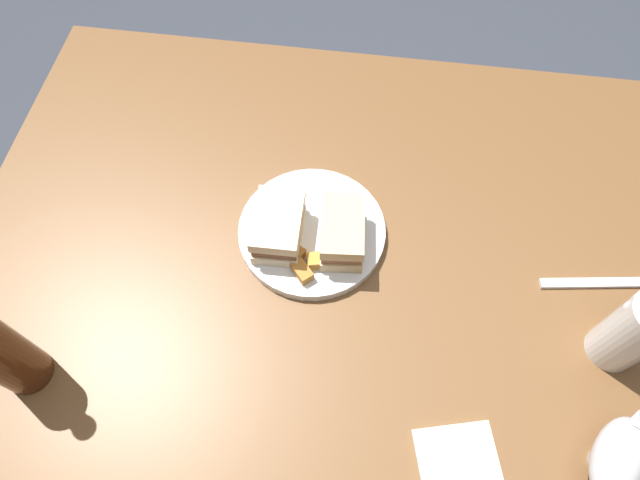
{
  "coord_description": "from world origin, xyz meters",
  "views": [
    {
      "loc": [
        0.04,
        -0.4,
        1.57
      ],
      "look_at": [
        -0.02,
        0.03,
        0.79
      ],
      "focal_mm": 31.06,
      "sensor_mm": 36.0,
      "label": 1
    }
  ],
  "objects_px": {
    "napkin": "(457,459)",
    "gravy_boat": "(619,458)",
    "plate": "(312,231)",
    "sandwich_half_left": "(278,227)",
    "sandwich_half_right": "(342,233)",
    "fork": "(596,283)",
    "pint_glass": "(630,335)"
  },
  "relations": [
    {
      "from": "napkin",
      "to": "gravy_boat",
      "type": "bearing_deg",
      "value": 6.95
    },
    {
      "from": "plate",
      "to": "gravy_boat",
      "type": "bearing_deg",
      "value": -33.89
    },
    {
      "from": "sandwich_half_left",
      "to": "napkin",
      "type": "bearing_deg",
      "value": -45.52
    },
    {
      "from": "sandwich_half_left",
      "to": "plate",
      "type": "bearing_deg",
      "value": 22.86
    },
    {
      "from": "sandwich_half_right",
      "to": "gravy_boat",
      "type": "relative_size",
      "value": 0.85
    },
    {
      "from": "fork",
      "to": "pint_glass",
      "type": "bearing_deg",
      "value": 86.53
    },
    {
      "from": "pint_glass",
      "to": "sandwich_half_right",
      "type": "bearing_deg",
      "value": 164.41
    },
    {
      "from": "plate",
      "to": "pint_glass",
      "type": "distance_m",
      "value": 0.5
    },
    {
      "from": "pint_glass",
      "to": "plate",
      "type": "bearing_deg",
      "value": 163.94
    },
    {
      "from": "sandwich_half_right",
      "to": "fork",
      "type": "relative_size",
      "value": 0.65
    },
    {
      "from": "fork",
      "to": "napkin",
      "type": "bearing_deg",
      "value": 45.46
    },
    {
      "from": "sandwich_half_left",
      "to": "pint_glass",
      "type": "xyz_separation_m",
      "value": [
        0.52,
        -0.12,
        0.02
      ]
    },
    {
      "from": "sandwich_half_right",
      "to": "plate",
      "type": "bearing_deg",
      "value": 160.23
    },
    {
      "from": "plate",
      "to": "pint_glass",
      "type": "xyz_separation_m",
      "value": [
        0.47,
        -0.14,
        0.06
      ]
    },
    {
      "from": "sandwich_half_right",
      "to": "gravy_boat",
      "type": "height_order",
      "value": "sandwich_half_right"
    },
    {
      "from": "sandwich_half_left",
      "to": "gravy_boat",
      "type": "bearing_deg",
      "value": -29.28
    },
    {
      "from": "plate",
      "to": "fork",
      "type": "bearing_deg",
      "value": -3.56
    },
    {
      "from": "plate",
      "to": "gravy_boat",
      "type": "relative_size",
      "value": 1.78
    },
    {
      "from": "pint_glass",
      "to": "napkin",
      "type": "height_order",
      "value": "pint_glass"
    },
    {
      "from": "plate",
      "to": "sandwich_half_right",
      "type": "bearing_deg",
      "value": -19.77
    },
    {
      "from": "sandwich_half_left",
      "to": "pint_glass",
      "type": "height_order",
      "value": "pint_glass"
    },
    {
      "from": "plate",
      "to": "sandwich_half_right",
      "type": "relative_size",
      "value": 2.1
    },
    {
      "from": "sandwich_half_right",
      "to": "fork",
      "type": "xyz_separation_m",
      "value": [
        0.41,
        -0.01,
        -0.05
      ]
    },
    {
      "from": "sandwich_half_right",
      "to": "fork",
      "type": "distance_m",
      "value": 0.42
    },
    {
      "from": "gravy_boat",
      "to": "sandwich_half_right",
      "type": "bearing_deg",
      "value": 144.54
    },
    {
      "from": "sandwich_half_right",
      "to": "gravy_boat",
      "type": "distance_m",
      "value": 0.49
    },
    {
      "from": "pint_glass",
      "to": "napkin",
      "type": "relative_size",
      "value": 1.36
    },
    {
      "from": "pint_glass",
      "to": "fork",
      "type": "bearing_deg",
      "value": 95.04
    },
    {
      "from": "gravy_boat",
      "to": "napkin",
      "type": "xyz_separation_m",
      "value": [
        -0.2,
        -0.02,
        -0.04
      ]
    },
    {
      "from": "sandwich_half_right",
      "to": "napkin",
      "type": "distance_m",
      "value": 0.37
    },
    {
      "from": "sandwich_half_left",
      "to": "fork",
      "type": "relative_size",
      "value": 0.64
    },
    {
      "from": "napkin",
      "to": "pint_glass",
      "type": "bearing_deg",
      "value": 40.05
    }
  ]
}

